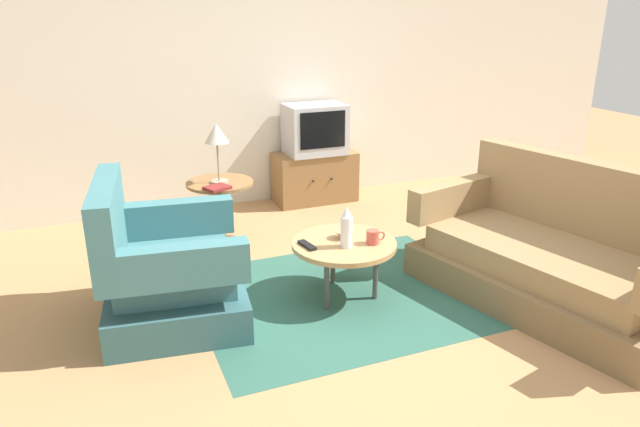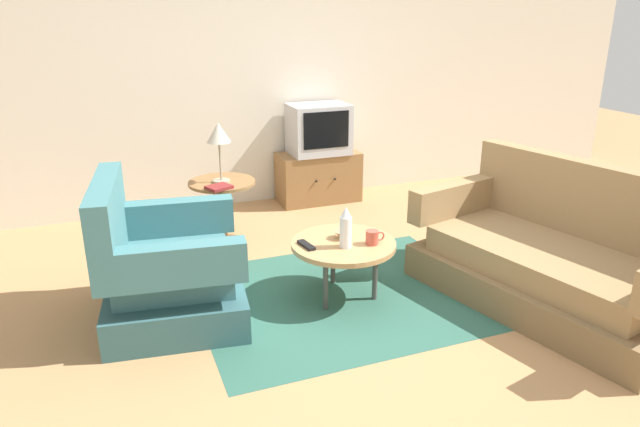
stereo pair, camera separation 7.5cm
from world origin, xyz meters
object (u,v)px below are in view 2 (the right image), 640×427
at_px(bowl, 342,235).
at_px(book, 219,187).
at_px(mug, 373,237).
at_px(armchair, 164,272).
at_px(television, 319,129).
at_px(tv_remote_dark, 306,245).
at_px(tv_stand, 318,177).
at_px(table_lamp, 219,136).
at_px(side_table, 223,198).
at_px(couch, 554,262).
at_px(vase, 346,228).
at_px(coffee_table, 344,246).

height_order(bowl, book, book).
bearing_deg(mug, armchair, 168.89).
distance_m(television, tv_remote_dark, 2.25).
bearing_deg(tv_stand, bowl, -106.53).
xyz_separation_m(table_lamp, bowl, (0.59, -1.17, -0.51)).
height_order(armchair, side_table, armchair).
height_order(couch, bowl, couch).
bearing_deg(television, armchair, -133.60).
bearing_deg(vase, table_lamp, 112.83).
bearing_deg(armchair, table_lamp, 157.35).
xyz_separation_m(vase, tv_remote_dark, (-0.24, 0.10, -0.13)).
relative_size(television, vase, 2.07).
bearing_deg(table_lamp, tv_stand, 35.13).
distance_m(television, mug, 2.23).
bearing_deg(table_lamp, armchair, -120.06).
bearing_deg(coffee_table, table_lamp, 115.11).
bearing_deg(tv_stand, mug, -101.42).
bearing_deg(couch, book, 35.95).
height_order(armchair, coffee_table, armchair).
distance_m(tv_stand, tv_remote_dark, 2.24).
height_order(couch, mug, couch).
bearing_deg(book, tv_remote_dark, -93.64).
xyz_separation_m(couch, vase, (-1.33, 0.51, 0.25)).
distance_m(side_table, book, 0.27).
height_order(side_table, tv_remote_dark, side_table).
bearing_deg(mug, tv_stand, 78.58).
bearing_deg(armchair, television, 143.82).
relative_size(side_table, tv_stand, 0.67).
xyz_separation_m(television, mug, (-0.44, -2.16, -0.30)).
distance_m(couch, vase, 1.45).
distance_m(couch, bowl, 1.46).
bearing_deg(tv_stand, book, -140.88).
height_order(table_lamp, vase, table_lamp).
bearing_deg(book, bowl, -79.93).
bearing_deg(tv_stand, television, -90.00).
relative_size(coffee_table, television, 1.22).
relative_size(tv_stand, tv_remote_dark, 4.63).
bearing_deg(armchair, couch, 80.64).
xyz_separation_m(side_table, television, (1.18, 0.80, 0.36)).
distance_m(armchair, coffee_table, 1.21).
bearing_deg(book, tv_stand, 15.96).
xyz_separation_m(table_lamp, book, (-0.06, -0.18, -0.38)).
xyz_separation_m(armchair, vase, (1.17, -0.25, 0.23)).
bearing_deg(couch, side_table, 31.63).
distance_m(tv_remote_dark, book, 1.11).
relative_size(mug, tv_remote_dark, 0.76).
bearing_deg(side_table, bowl, -64.00).
height_order(table_lamp, bowl, table_lamp).
xyz_separation_m(side_table, tv_remote_dark, (0.30, -1.24, 0.01)).
relative_size(side_table, television, 0.95).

